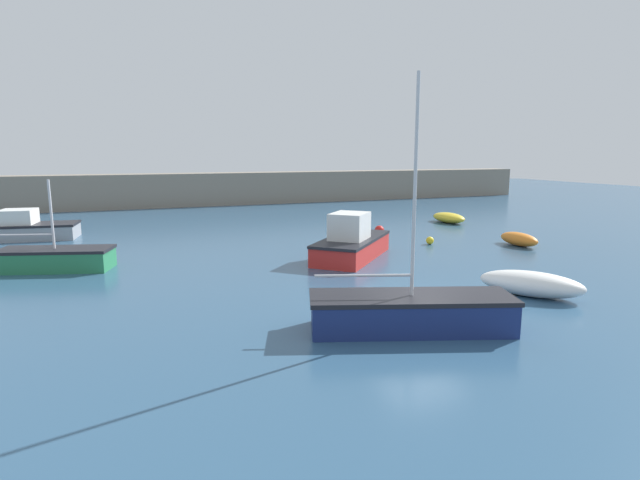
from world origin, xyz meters
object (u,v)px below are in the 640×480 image
at_px(rowboat_blue_near, 449,218).
at_px(mooring_buoy_red, 379,230).
at_px(sailboat_twin_hulled, 55,259).
at_px(fishing_dinghy_green, 519,239).
at_px(mooring_buoy_yellow, 430,240).
at_px(motorboat_grey_hull, 351,243).
at_px(rowboat_white_midwater, 531,284).
at_px(sailboat_tall_mast, 411,312).
at_px(motorboat_with_cabin, 25,228).

height_order(rowboat_blue_near, mooring_buoy_red, rowboat_blue_near).
bearing_deg(sailboat_twin_hulled, fishing_dinghy_green, 9.84).
height_order(rowboat_blue_near, mooring_buoy_yellow, rowboat_blue_near).
height_order(motorboat_grey_hull, rowboat_white_midwater, motorboat_grey_hull).
relative_size(sailboat_twin_hulled, mooring_buoy_yellow, 11.60).
bearing_deg(mooring_buoy_yellow, rowboat_blue_near, 47.79).
height_order(sailboat_twin_hulled, mooring_buoy_red, sailboat_twin_hulled).
height_order(fishing_dinghy_green, mooring_buoy_red, fishing_dinghy_green).
bearing_deg(mooring_buoy_red, rowboat_blue_near, 22.42).
height_order(motorboat_grey_hull, mooring_buoy_red, motorboat_grey_hull).
height_order(sailboat_twin_hulled, motorboat_grey_hull, sailboat_twin_hulled).
xyz_separation_m(motorboat_grey_hull, rowboat_blue_near, (11.10, 8.06, -0.37)).
bearing_deg(mooring_buoy_red, sailboat_tall_mast, -115.38).
xyz_separation_m(fishing_dinghy_green, mooring_buoy_red, (-5.03, 5.59, -0.06)).
xyz_separation_m(motorboat_grey_hull, mooring_buoy_red, (4.25, 5.23, -0.43)).
xyz_separation_m(fishing_dinghy_green, mooring_buoy_yellow, (-4.01, 1.99, -0.14)).
bearing_deg(mooring_buoy_yellow, sailboat_twin_hulled, 177.55).
xyz_separation_m(fishing_dinghy_green, rowboat_blue_near, (1.82, 8.42, 0.00)).
bearing_deg(mooring_buoy_yellow, fishing_dinghy_green, -26.31).
distance_m(motorboat_grey_hull, sailboat_tall_mast, 9.27).
xyz_separation_m(motorboat_grey_hull, rowboat_white_midwater, (2.97, -7.62, -0.30)).
bearing_deg(motorboat_grey_hull, sailboat_twin_hulled, 122.59).
xyz_separation_m(sailboat_twin_hulled, rowboat_blue_near, (23.19, 5.69, -0.12)).
bearing_deg(sailboat_tall_mast, sailboat_twin_hulled, 149.92).
xyz_separation_m(rowboat_blue_near, mooring_buoy_red, (-6.85, -2.83, -0.06)).
relative_size(fishing_dinghy_green, mooring_buoy_red, 4.30).
distance_m(motorboat_grey_hull, rowboat_white_midwater, 8.18).
height_order(sailboat_twin_hulled, motorboat_with_cabin, sailboat_twin_hulled).
xyz_separation_m(sailboat_tall_mast, mooring_buoy_red, (6.72, 14.17, -0.23)).
xyz_separation_m(motorboat_with_cabin, rowboat_blue_near, (25.56, -3.04, -0.27)).
relative_size(motorboat_with_cabin, rowboat_blue_near, 1.84).
height_order(motorboat_grey_hull, motorboat_with_cabin, motorboat_grey_hull).
xyz_separation_m(fishing_dinghy_green, sailboat_tall_mast, (-11.75, -8.57, 0.17)).
xyz_separation_m(motorboat_with_cabin, fishing_dinghy_green, (23.73, -11.46, -0.27)).
relative_size(motorboat_with_cabin, fishing_dinghy_green, 2.26).
relative_size(sailboat_twin_hulled, motorboat_grey_hull, 0.88).
bearing_deg(rowboat_white_midwater, motorboat_grey_hull, -15.11).
relative_size(sailboat_twin_hulled, fishing_dinghy_green, 1.96).
bearing_deg(mooring_buoy_yellow, rowboat_white_midwater, -103.95).
bearing_deg(motorboat_with_cabin, motorboat_grey_hull, -30.06).
relative_size(rowboat_blue_near, sailboat_tall_mast, 0.44).
relative_size(rowboat_white_midwater, sailboat_tall_mast, 0.51).
xyz_separation_m(rowboat_white_midwater, sailboat_tall_mast, (-5.44, -1.32, 0.10)).
height_order(motorboat_with_cabin, sailboat_tall_mast, sailboat_tall_mast).
bearing_deg(motorboat_grey_hull, sailboat_tall_mast, -151.76).
distance_m(fishing_dinghy_green, mooring_buoy_yellow, 4.48).
xyz_separation_m(motorboat_with_cabin, rowboat_white_midwater, (17.42, -18.72, -0.19)).
distance_m(rowboat_white_midwater, mooring_buoy_yellow, 9.52).
height_order(motorboat_grey_hull, rowboat_blue_near, motorboat_grey_hull).
distance_m(sailboat_twin_hulled, mooring_buoy_yellow, 17.37).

